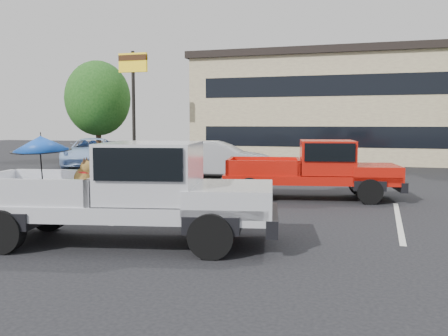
{
  "coord_description": "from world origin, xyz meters",
  "views": [
    {
      "loc": [
        2.56,
        -9.94,
        2.22
      ],
      "look_at": [
        -0.52,
        -0.15,
        1.3
      ],
      "focal_mm": 40.0,
      "sensor_mm": 36.0,
      "label": 1
    }
  ],
  "objects_px": {
    "tree_left": "(98,98)",
    "tree_back": "(440,88)",
    "blue_suv": "(92,152)",
    "silver_sedan": "(218,159)",
    "motel_sign": "(133,77)",
    "red_pickup": "(321,167)",
    "silver_pickup": "(139,187)"
  },
  "relations": [
    {
      "from": "tree_back",
      "to": "silver_pickup",
      "type": "distance_m",
      "value": 27.06
    },
    {
      "from": "tree_left",
      "to": "silver_pickup",
      "type": "distance_m",
      "value": 22.59
    },
    {
      "from": "red_pickup",
      "to": "blue_suv",
      "type": "distance_m",
      "value": 14.9
    },
    {
      "from": "red_pickup",
      "to": "silver_sedan",
      "type": "bearing_deg",
      "value": 124.4
    },
    {
      "from": "tree_left",
      "to": "tree_back",
      "type": "height_order",
      "value": "tree_back"
    },
    {
      "from": "silver_sedan",
      "to": "blue_suv",
      "type": "xyz_separation_m",
      "value": [
        -7.92,
        3.12,
        -0.02
      ]
    },
    {
      "from": "silver_pickup",
      "to": "red_pickup",
      "type": "bearing_deg",
      "value": 56.47
    },
    {
      "from": "tree_back",
      "to": "blue_suv",
      "type": "bearing_deg",
      "value": -147.38
    },
    {
      "from": "silver_sedan",
      "to": "blue_suv",
      "type": "bearing_deg",
      "value": 62.27
    },
    {
      "from": "silver_pickup",
      "to": "red_pickup",
      "type": "xyz_separation_m",
      "value": [
        2.58,
        6.54,
        -0.11
      ]
    },
    {
      "from": "motel_sign",
      "to": "blue_suv",
      "type": "relative_size",
      "value": 1.16
    },
    {
      "from": "tree_left",
      "to": "motel_sign",
      "type": "bearing_deg",
      "value": -36.87
    },
    {
      "from": "silver_pickup",
      "to": "blue_suv",
      "type": "relative_size",
      "value": 1.15
    },
    {
      "from": "motel_sign",
      "to": "tree_left",
      "type": "relative_size",
      "value": 1.0
    },
    {
      "from": "tree_back",
      "to": "silver_pickup",
      "type": "bearing_deg",
      "value": -106.59
    },
    {
      "from": "blue_suv",
      "to": "tree_left",
      "type": "bearing_deg",
      "value": 95.31
    },
    {
      "from": "silver_pickup",
      "to": "motel_sign",
      "type": "bearing_deg",
      "value": 105.93
    },
    {
      "from": "tree_back",
      "to": "motel_sign",
      "type": "bearing_deg",
      "value": -147.99
    },
    {
      "from": "tree_back",
      "to": "silver_pickup",
      "type": "xyz_separation_m",
      "value": [
        -7.67,
        -25.74,
        -3.36
      ]
    },
    {
      "from": "tree_left",
      "to": "blue_suv",
      "type": "height_order",
      "value": "tree_left"
    },
    {
      "from": "tree_left",
      "to": "blue_suv",
      "type": "xyz_separation_m",
      "value": [
        2.24,
        -4.36,
        -3.01
      ]
    },
    {
      "from": "motel_sign",
      "to": "silver_sedan",
      "type": "height_order",
      "value": "motel_sign"
    },
    {
      "from": "tree_left",
      "to": "blue_suv",
      "type": "relative_size",
      "value": 1.16
    },
    {
      "from": "motel_sign",
      "to": "silver_pickup",
      "type": "xyz_separation_m",
      "value": [
        8.33,
        -15.74,
        -3.6
      ]
    },
    {
      "from": "tree_left",
      "to": "silver_pickup",
      "type": "height_order",
      "value": "tree_left"
    },
    {
      "from": "tree_left",
      "to": "silver_sedan",
      "type": "distance_m",
      "value": 12.97
    },
    {
      "from": "tree_back",
      "to": "red_pickup",
      "type": "xyz_separation_m",
      "value": [
        -5.08,
        -19.2,
        -3.47
      ]
    },
    {
      "from": "red_pickup",
      "to": "tree_back",
      "type": "bearing_deg",
      "value": 64.39
    },
    {
      "from": "tree_back",
      "to": "silver_sedan",
      "type": "bearing_deg",
      "value": -124.18
    },
    {
      "from": "tree_left",
      "to": "tree_back",
      "type": "bearing_deg",
      "value": 19.29
    },
    {
      "from": "motel_sign",
      "to": "silver_sedan",
      "type": "bearing_deg",
      "value": -36.0
    },
    {
      "from": "silver_sedan",
      "to": "red_pickup",
      "type": "bearing_deg",
      "value": -141.08
    }
  ]
}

